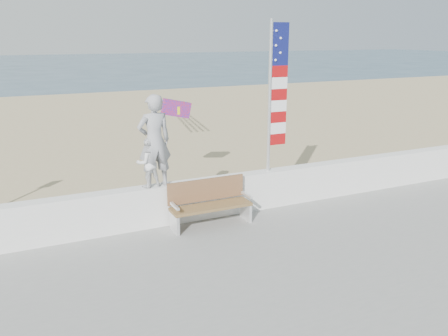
% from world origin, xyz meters
% --- Properties ---
extents(ground, '(220.00, 220.00, 0.00)m').
position_xyz_m(ground, '(0.00, 0.00, 0.00)').
color(ground, '#2F4A5E').
rests_on(ground, ground).
extents(sand, '(90.00, 40.00, 0.08)m').
position_xyz_m(sand, '(0.00, 9.00, 0.04)').
color(sand, tan).
rests_on(sand, ground).
extents(seawall, '(30.00, 0.35, 0.90)m').
position_xyz_m(seawall, '(0.00, 2.00, 0.63)').
color(seawall, white).
rests_on(seawall, boardwalk).
extents(adult, '(0.75, 0.51, 1.98)m').
position_xyz_m(adult, '(-1.33, 2.00, 2.07)').
color(adult, '#95959A').
rests_on(adult, seawall).
extents(child, '(0.54, 0.44, 1.06)m').
position_xyz_m(child, '(-1.49, 2.00, 1.61)').
color(child, silver).
rests_on(child, seawall).
extents(bench, '(1.80, 0.57, 1.00)m').
position_xyz_m(bench, '(-0.27, 1.55, 0.69)').
color(bench, olive).
rests_on(bench, boardwalk).
extents(flag, '(0.50, 0.08, 3.50)m').
position_xyz_m(flag, '(1.58, 2.00, 2.99)').
color(flag, silver).
rests_on(flag, seawall).
extents(parafoil_kite, '(0.87, 0.27, 0.59)m').
position_xyz_m(parafoil_kite, '(0.24, 5.00, 2.25)').
color(parafoil_kite, red).
rests_on(parafoil_kite, ground).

